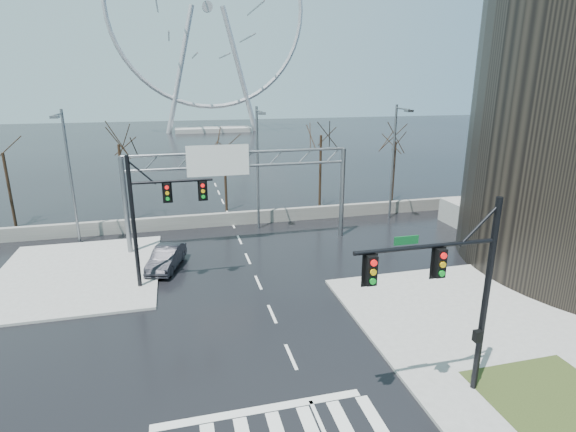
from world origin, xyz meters
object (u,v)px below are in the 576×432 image
object	(u,v)px
signal_mast_far	(153,209)
signal_mast_near	(457,283)
sign_gantry	(234,178)
ferris_wheel	(208,16)
car	(166,258)

from	to	relation	value
signal_mast_far	signal_mast_near	bearing A→B (deg)	-49.74
signal_mast_near	sign_gantry	distance (m)	19.79
signal_mast_near	sign_gantry	size ratio (longest dim) A/B	0.49
sign_gantry	ferris_wheel	distance (m)	82.91
ferris_wheel	sign_gantry	bearing A→B (deg)	-93.84
sign_gantry	ferris_wheel	size ratio (longest dim) A/B	0.32
signal_mast_far	ferris_wheel	size ratio (longest dim) A/B	0.16
signal_mast_near	car	bearing A→B (deg)	123.99
sign_gantry	car	size ratio (longest dim) A/B	3.73
ferris_wheel	car	world-z (taller)	ferris_wheel
sign_gantry	ferris_wheel	bearing A→B (deg)	86.16
sign_gantry	car	distance (m)	7.51
signal_mast_near	sign_gantry	xyz separation A→B (m)	(-5.52, 19.00, 0.31)
sign_gantry	car	bearing A→B (deg)	-147.21
signal_mast_near	car	distance (m)	19.41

